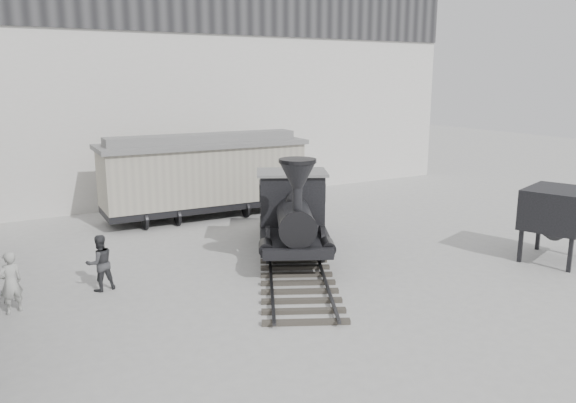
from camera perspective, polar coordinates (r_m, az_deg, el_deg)
ground at (r=15.60m, az=3.60°, el=-10.07°), size 90.00×90.00×0.00m
north_wall at (r=28.12m, az=-13.72°, el=11.27°), size 34.00×2.51×11.00m
locomotive at (r=19.06m, az=0.44°, el=-1.65°), size 6.56×10.04×3.58m
boxcar at (r=24.56m, az=-8.53°, el=2.80°), size 8.98×3.14×3.63m
visitor_a at (r=16.21m, az=-26.36°, el=-7.40°), size 0.71×0.60×1.65m
visitor_b at (r=16.93m, az=-18.57°, el=-5.93°), size 0.88×0.73×1.64m
coal_hopper at (r=20.47m, az=25.61°, el=-1.14°), size 2.71×2.46×2.44m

